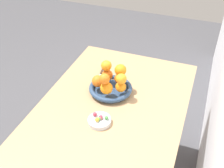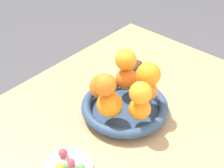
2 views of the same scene
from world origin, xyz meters
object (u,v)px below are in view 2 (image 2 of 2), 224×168
Objects in this scene: candy_ball_0 at (66,166)px; candy_ball_4 at (81,168)px; fruit_bowl at (125,107)px; knife at (123,78)px; orange_8 at (126,60)px; candy_ball_3 at (63,153)px; candy_ball_5 at (69,165)px; orange_3 at (102,87)px; orange_1 at (147,91)px; orange_5 at (105,85)px; candy_ball_2 at (60,167)px; orange_0 at (140,109)px; orange_2 at (126,79)px; dining_table at (111,166)px; candy_ball_1 at (71,163)px; orange_4 at (110,104)px; orange_6 at (141,93)px; orange_7 at (148,74)px.

candy_ball_4 is (-0.02, 0.03, 0.00)m from candy_ball_0.
fruit_bowl is 0.93× the size of knife.
orange_8 is 0.31m from candy_ball_3.
orange_3 is at bearing -154.78° from candy_ball_5.
orange_1 is 0.10m from orange_8.
orange_5 is 0.22m from candy_ball_2.
orange_0 is at bearing 55.42° from orange_8.
orange_1 is 0.08m from orange_2.
candy_ball_1 is at bearing -4.58° from dining_table.
orange_5 is 0.21m from candy_ball_5.
candy_ball_2 is 0.98× the size of candy_ball_3.
orange_6 is (-0.04, 0.07, 0.05)m from orange_4.
orange_3 is 3.18× the size of candy_ball_2.
orange_1 is (-0.07, -0.03, 0.00)m from orange_0.
orange_3 is (0.02, -0.07, 0.05)m from fruit_bowl.
orange_7 is at bearing 177.51° from candy_ball_2.
orange_1 reaches higher than candy_ball_4.
orange_4 is 1.13× the size of orange_8.
orange_0 is at bearing 122.92° from orange_4.
candy_ball_3 reaches higher than fruit_bowl.
orange_2 is at bearing -171.42° from candy_ball_3.
candy_ball_5 reaches higher than dining_table.
candy_ball_5 reaches higher than knife.
orange_7 is 0.30m from candy_ball_4.
orange_5 is 3.43× the size of candy_ball_0.
orange_0 is at bearing 172.59° from candy_ball_1.
orange_8 is 0.33m from candy_ball_5.
orange_4 is at bearing 21.29° from orange_8.
orange_2 is (-0.00, -0.08, 0.00)m from orange_1.
orange_5 reaches higher than orange_3.
orange_6 is at bearing 169.97° from candy_ball_2.
candy_ball_4 is at bearing 118.36° from candy_ball_0.
orange_5 is at bearing -155.60° from candy_ball_4.
orange_2 is at bearing 160.79° from orange_3.
fruit_bowl is at bearing -111.34° from orange_6.
fruit_bowl is 0.16m from knife.
orange_0 is 0.06m from orange_6.
candy_ball_4 is (0.17, 0.07, -0.04)m from orange_4.
orange_4 is 0.26× the size of knife.
orange_0 is at bearing 173.12° from candy_ball_5.
orange_6 reaches higher than candy_ball_1.
orange_2 is 3.23× the size of candy_ball_4.
orange_6 is at bearing 165.30° from dining_table.
orange_6 reaches higher than candy_ball_4.
candy_ball_2 reaches higher than knife.
orange_4 is at bearing -158.98° from candy_ball_4.
candy_ball_1 is at bearing 15.90° from orange_8.
candy_ball_5 is (0.30, 0.00, -0.04)m from orange_1.
candy_ball_5 is at bearing 21.88° from knife.
orange_4 is (0.12, 0.04, 0.00)m from orange_2.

